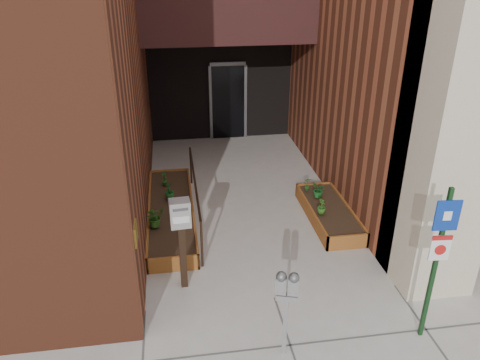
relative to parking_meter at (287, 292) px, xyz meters
name	(u,v)px	position (x,y,z in m)	size (l,w,h in m)	color
ground	(275,298)	(0.12, 1.11, -1.02)	(80.00, 80.00, 0.00)	#9E9991
planter_left	(171,213)	(-1.43, 3.81, -0.89)	(0.90, 3.60, 0.30)	brown
planter_right	(329,214)	(1.72, 3.31, -0.89)	(0.80, 2.20, 0.30)	brown
handrail	(195,185)	(-0.93, 3.76, -0.28)	(0.04, 3.34, 0.90)	black
parking_meter	(287,292)	(0.00, 0.00, 0.00)	(0.31, 0.18, 1.32)	#98989A
sign_post	(439,250)	(1.99, 0.03, 0.40)	(0.32, 0.09, 2.32)	#123416
payment_dropbox	(181,226)	(-1.26, 1.63, 0.10)	(0.33, 0.26, 1.56)	black
shrub_left_a	(155,217)	(-1.72, 3.08, -0.53)	(0.35, 0.35, 0.39)	#295A19
shrub_left_b	(186,210)	(-1.13, 3.28, -0.56)	(0.18, 0.18, 0.33)	#1C5317
shrub_left_c	(169,191)	(-1.44, 4.14, -0.55)	(0.20, 0.20, 0.35)	#17521B
shrub_left_d	(164,178)	(-1.54, 4.80, -0.56)	(0.18, 0.18, 0.34)	#1E5C1A
shrub_right_a	(322,206)	(1.47, 3.07, -0.57)	(0.18, 0.18, 0.32)	#295719
shrub_right_b	(307,184)	(1.47, 4.06, -0.57)	(0.16, 0.16, 0.31)	#21631C
shrub_right_c	(319,190)	(1.62, 3.73, -0.56)	(0.30, 0.30, 0.34)	#1B6122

